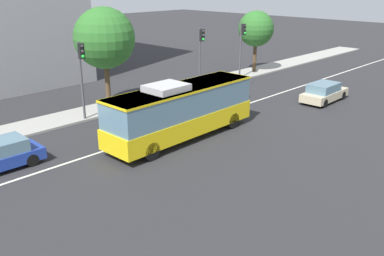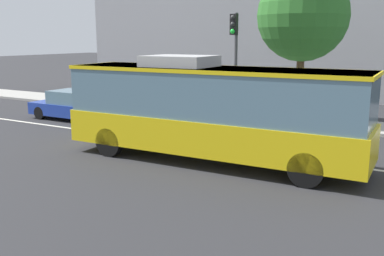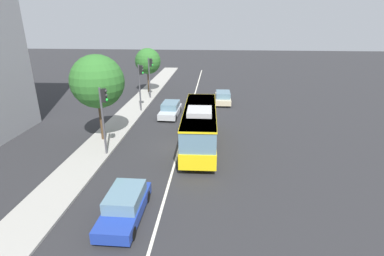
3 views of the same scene
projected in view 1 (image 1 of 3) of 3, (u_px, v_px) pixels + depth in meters
ground_plane at (160, 133)px, 25.44m from camera, size 160.00×160.00×0.00m
sidewalk_kerb at (100, 110)px, 29.71m from camera, size 80.00×2.82×0.14m
lane_centre_line at (160, 133)px, 25.44m from camera, size 76.00×0.16×0.01m
transit_bus at (182, 109)px, 23.99m from camera, size 10.05×2.73×3.46m
sedan_silver at (221, 92)px, 31.77m from camera, size 4.56×1.96×1.46m
sedan_beige at (324, 92)px, 31.73m from camera, size 4.52×1.87×1.46m
traffic_light_near_corner at (201, 48)px, 33.89m from camera, size 0.34×0.62×5.20m
traffic_light_mid_block at (242, 41)px, 37.79m from camera, size 0.32×0.62×5.20m
traffic_light_far_corner at (82, 68)px, 26.38m from camera, size 0.32×0.62×5.20m
street_tree_kerbside_left at (256, 29)px, 40.56m from camera, size 3.47×3.47×6.08m
street_tree_kerbside_centre at (104, 38)px, 28.69m from camera, size 4.26×4.26×7.18m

